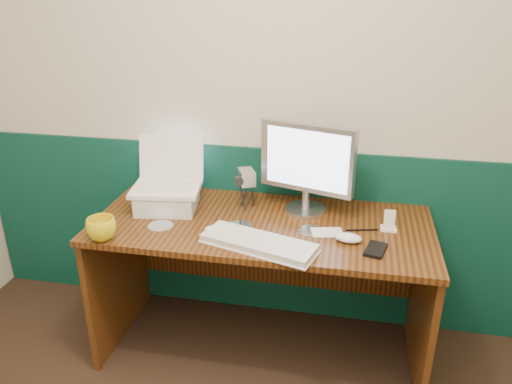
% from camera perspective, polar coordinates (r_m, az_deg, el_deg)
% --- Properties ---
extents(back_wall, '(3.50, 0.04, 2.50)m').
position_cam_1_polar(back_wall, '(2.55, 2.65, 10.33)').
color(back_wall, beige).
rests_on(back_wall, ground).
extents(wainscot, '(3.48, 0.02, 1.00)m').
position_cam_1_polar(wainscot, '(2.80, 2.33, -4.84)').
color(wainscot, '#073429').
rests_on(wainscot, ground).
extents(desk, '(1.60, 0.70, 0.75)m').
position_cam_1_polar(desk, '(2.57, 0.66, -10.98)').
color(desk, '#351B09').
rests_on(desk, ground).
extents(laptop_riser, '(0.32, 0.28, 0.10)m').
position_cam_1_polar(laptop_riser, '(2.53, -10.10, -0.86)').
color(laptop_riser, silver).
rests_on(laptop_riser, desk).
extents(laptop, '(0.36, 0.30, 0.28)m').
position_cam_1_polar(laptop, '(2.46, -10.41, 3.12)').
color(laptop, white).
rests_on(laptop, laptop_riser).
extents(monitor, '(0.49, 0.26, 0.47)m').
position_cam_1_polar(monitor, '(2.41, 5.86, 2.86)').
color(monitor, '#B0B0B5').
rests_on(monitor, desk).
extents(keyboard, '(0.53, 0.30, 0.03)m').
position_cam_1_polar(keyboard, '(2.16, 0.31, -5.93)').
color(keyboard, silver).
rests_on(keyboard, desk).
extents(mouse_right, '(0.13, 0.08, 0.04)m').
position_cam_1_polar(mouse_right, '(2.23, 10.51, -5.17)').
color(mouse_right, white).
rests_on(mouse_right, desk).
extents(mouse_left, '(0.12, 0.08, 0.04)m').
position_cam_1_polar(mouse_left, '(2.27, -4.60, -4.40)').
color(mouse_left, white).
rests_on(mouse_left, desk).
extents(mug, '(0.14, 0.14, 0.10)m').
position_cam_1_polar(mug, '(2.31, -17.26, -4.04)').
color(mug, yellow).
rests_on(mug, desk).
extents(camcorder, '(0.13, 0.14, 0.19)m').
position_cam_1_polar(camcorder, '(2.49, -1.06, 0.13)').
color(camcorder, '#BBBAC0').
rests_on(camcorder, desk).
extents(cd_spindle, '(0.12, 0.12, 0.02)m').
position_cam_1_polar(cd_spindle, '(2.30, -1.82, -4.12)').
color(cd_spindle, '#AFB8BF').
rests_on(cd_spindle, desk).
extents(cd_loose_a, '(0.12, 0.12, 0.00)m').
position_cam_1_polar(cd_loose_a, '(2.39, -10.86, -3.79)').
color(cd_loose_a, silver).
rests_on(cd_loose_a, desk).
extents(cd_loose_b, '(0.12, 0.12, 0.00)m').
position_cam_1_polar(cd_loose_b, '(2.32, 6.22, -4.37)').
color(cd_loose_b, silver).
rests_on(cd_loose_b, desk).
extents(pen, '(0.15, 0.04, 0.01)m').
position_cam_1_polar(pen, '(2.35, 12.00, -4.26)').
color(pen, black).
rests_on(pen, desk).
extents(papers, '(0.16, 0.12, 0.00)m').
position_cam_1_polar(papers, '(2.30, 8.12, -4.59)').
color(papers, silver).
rests_on(papers, desk).
extents(dock, '(0.07, 0.06, 0.01)m').
position_cam_1_polar(dock, '(2.38, 14.89, -4.07)').
color(dock, white).
rests_on(dock, desk).
extents(music_player, '(0.05, 0.03, 0.09)m').
position_cam_1_polar(music_player, '(2.36, 15.01, -2.99)').
color(music_player, silver).
rests_on(music_player, dock).
extents(pda, '(0.11, 0.15, 0.02)m').
position_cam_1_polar(pda, '(2.19, 13.51, -6.41)').
color(pda, black).
rests_on(pda, desk).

